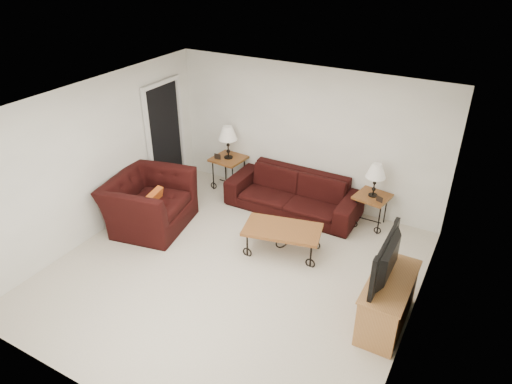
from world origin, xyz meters
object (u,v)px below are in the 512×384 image
side_table_right (371,210)px  lamp_right (375,180)px  side_table_left (229,173)px  armchair (149,202)px  sofa (293,193)px  television (393,261)px  coffee_table (282,240)px  lamp_left (228,142)px  backpack (347,218)px  tv_stand (387,302)px

side_table_right → lamp_right: (0.00, 0.00, 0.58)m
side_table_left → armchair: size_ratio=0.46×
sofa → armchair: size_ratio=1.73×
television → coffee_table: bearing=-111.8°
armchair → lamp_left: bearing=-24.8°
sofa → side_table_right: bearing=7.6°
side_table_left → lamp_right: 2.87m
side_table_left → lamp_left: lamp_left is taller
lamp_right → side_table_left: bearing=180.0°
side_table_right → lamp_left: 2.89m
backpack → side_table_right: bearing=24.7°
lamp_right → armchair: bearing=-151.1°
lamp_left → television: size_ratio=0.62×
lamp_right → backpack: size_ratio=1.34×
lamp_right → tv_stand: lamp_right is taller
coffee_table → side_table_right: bearing=55.8°
sofa → television: size_ratio=2.31×
armchair → tv_stand: 4.12m
sofa → backpack: 1.08m
tv_stand → coffee_table: bearing=158.5°
tv_stand → lamp_left: bearing=149.8°
sofa → lamp_right: 1.46m
sofa → lamp_right: size_ratio=4.10×
coffee_table → television: size_ratio=1.15×
lamp_right → armchair: 3.74m
backpack → lamp_left: bearing=151.8°
television → sofa: bearing=-131.7°
tv_stand → backpack: size_ratio=2.64×
lamp_left → backpack: size_ratio=1.47×
coffee_table → backpack: bearing=59.0°
lamp_right → television: size_ratio=0.56×
sofa → tv_stand: (2.21, -1.95, -0.00)m
sofa → coffee_table: (0.39, -1.24, -0.12)m
backpack → coffee_table: bearing=-142.3°
side_table_right → coffee_table: size_ratio=0.49×
armchair → side_table_right: bearing=-72.1°
side_table_right → tv_stand: bearing=-68.2°
lamp_left → armchair: bearing=-103.7°
sofa → lamp_right: bearing=7.6°
lamp_left → coffee_table: (1.85, -1.42, -0.73)m
tv_stand → side_table_right: bearing=111.8°
side_table_left → backpack: side_table_left is taller
side_table_right → tv_stand: size_ratio=0.51×
side_table_right → coffee_table: (-0.96, -1.42, -0.07)m
side_table_right → backpack: (-0.30, -0.31, -0.07)m
lamp_left → tv_stand: lamp_left is taller
sofa → backpack: size_ratio=5.47×
lamp_right → television: television is taller
sofa → armchair: (-1.90, -1.62, 0.10)m
side_table_right → tv_stand: (0.85, -2.13, 0.05)m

